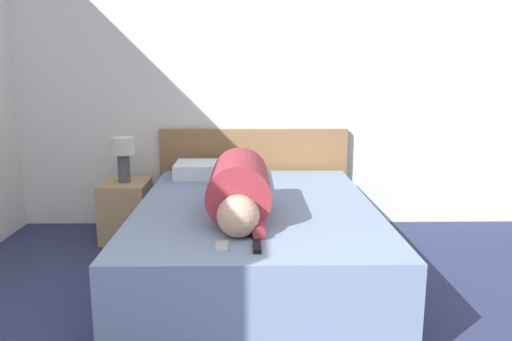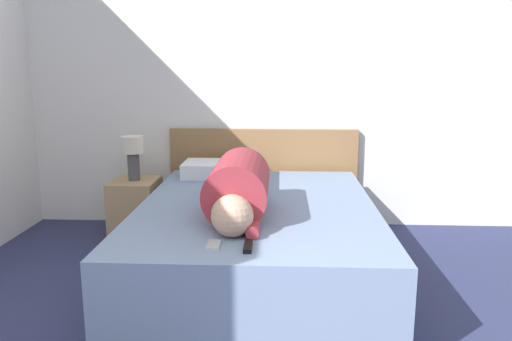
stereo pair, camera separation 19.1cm
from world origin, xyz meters
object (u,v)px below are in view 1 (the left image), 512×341
(table_lamp, at_px, (123,153))
(tv_remote, at_px, (257,246))
(bed, at_px, (256,241))
(nightstand, at_px, (126,210))
(person_lying, at_px, (240,185))
(cell_phone, at_px, (222,246))
(pillow_near_headboard, at_px, (208,170))

(table_lamp, relative_size, tv_remote, 2.40)
(bed, bearing_deg, tv_remote, -90.39)
(nightstand, xyz_separation_m, person_lying, (0.94, -0.91, 0.42))
(person_lying, height_order, tv_remote, person_lying)
(nightstand, distance_m, tv_remote, 1.94)
(tv_remote, relative_size, cell_phone, 1.15)
(table_lamp, distance_m, pillow_near_headboard, 0.68)
(bed, relative_size, nightstand, 4.39)
(tv_remote, bearing_deg, person_lying, 97.47)
(table_lamp, relative_size, pillow_near_headboard, 0.70)
(pillow_near_headboard, height_order, tv_remote, pillow_near_headboard)
(person_lying, xyz_separation_m, tv_remote, (0.09, -0.71, -0.14))
(bed, xyz_separation_m, person_lying, (-0.10, -0.12, 0.41))
(table_lamp, bearing_deg, tv_remote, -57.38)
(person_lying, relative_size, pillow_near_headboard, 3.12)
(bed, distance_m, tv_remote, 0.87)
(table_lamp, height_order, pillow_near_headboard, table_lamp)
(nightstand, relative_size, cell_phone, 3.64)
(nightstand, bearing_deg, table_lamp, 0.00)
(bed, height_order, table_lamp, table_lamp)
(bed, relative_size, cell_phone, 15.98)
(nightstand, bearing_deg, tv_remote, -57.38)
(tv_remote, bearing_deg, bed, 89.61)
(cell_phone, bearing_deg, tv_remote, -9.00)
(table_lamp, xyz_separation_m, cell_phone, (0.86, -1.59, -0.20))
(bed, height_order, person_lying, person_lying)
(cell_phone, bearing_deg, person_lying, 83.40)
(nightstand, relative_size, person_lying, 0.29)
(pillow_near_headboard, bearing_deg, table_lamp, -177.72)
(pillow_near_headboard, relative_size, cell_phone, 3.96)
(nightstand, height_order, table_lamp, table_lamp)
(cell_phone, bearing_deg, table_lamp, 118.49)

